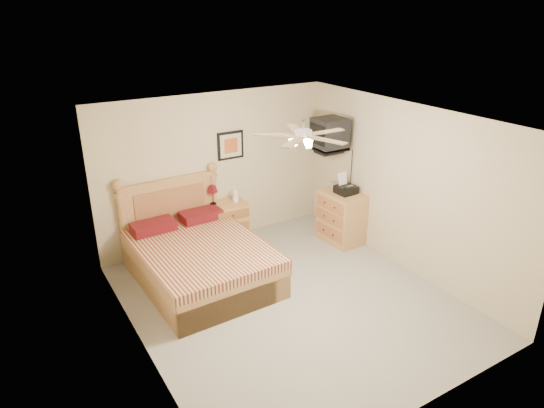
{
  "coord_description": "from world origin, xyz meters",
  "views": [
    {
      "loc": [
        -3.13,
        -4.64,
        3.77
      ],
      "look_at": [
        0.25,
        0.9,
        1.06
      ],
      "focal_mm": 32.0,
      "sensor_mm": 36.0,
      "label": 1
    }
  ],
  "objects": [
    {
      "name": "nightstand",
      "position": [
        0.04,
        2.0,
        0.36
      ],
      "size": [
        0.69,
        0.53,
        0.72
      ],
      "primitive_type": "cube",
      "rotation": [
        0.0,
        0.0,
        -0.04
      ],
      "color": "#BF7C40",
      "rests_on": "ground"
    },
    {
      "name": "wall_right",
      "position": [
        2.0,
        0.0,
        1.25
      ],
      "size": [
        0.04,
        4.5,
        2.5
      ],
      "primitive_type": "cube",
      "color": "beige",
      "rests_on": "ground"
    },
    {
      "name": "ceiling",
      "position": [
        0.0,
        0.0,
        2.5
      ],
      "size": [
        4.0,
        4.5,
        0.04
      ],
      "primitive_type": "cube",
      "color": "white",
      "rests_on": "ground"
    },
    {
      "name": "fax_machine",
      "position": [
        1.76,
        1.05,
        1.04
      ],
      "size": [
        0.32,
        0.34,
        0.33
      ],
      "primitive_type": null,
      "rotation": [
        0.0,
        0.0,
        0.03
      ],
      "color": "black",
      "rests_on": "dresser"
    },
    {
      "name": "lotion_bottle",
      "position": [
        0.21,
        1.99,
        0.85
      ],
      "size": [
        0.11,
        0.12,
        0.26
      ],
      "primitive_type": "imported",
      "rotation": [
        0.0,
        0.0,
        -0.17
      ],
      "color": "white",
      "rests_on": "nightstand"
    },
    {
      "name": "dresser",
      "position": [
        1.73,
        1.08,
        0.44
      ],
      "size": [
        0.54,
        0.76,
        0.87
      ],
      "primitive_type": "cube",
      "rotation": [
        0.0,
        0.0,
        0.04
      ],
      "color": "tan",
      "rests_on": "ground"
    },
    {
      "name": "magazine_lower",
      "position": [
        1.73,
        1.39,
        0.89
      ],
      "size": [
        0.3,
        0.35,
        0.03
      ],
      "primitive_type": "imported",
      "rotation": [
        0.0,
        0.0,
        -0.3
      ],
      "color": "beige",
      "rests_on": "dresser"
    },
    {
      "name": "floor",
      "position": [
        0.0,
        0.0,
        0.0
      ],
      "size": [
        4.5,
        4.5,
        0.0
      ],
      "primitive_type": "plane",
      "color": "gray",
      "rests_on": "ground"
    },
    {
      "name": "magazine_upper",
      "position": [
        1.77,
        1.38,
        0.91
      ],
      "size": [
        0.27,
        0.33,
        0.02
      ],
      "primitive_type": "imported",
      "rotation": [
        0.0,
        0.0,
        -0.22
      ],
      "color": "gray",
      "rests_on": "magazine_lower"
    },
    {
      "name": "bed",
      "position": [
        -0.81,
        1.12,
        0.7
      ],
      "size": [
        1.71,
        2.21,
        1.4
      ],
      "primitive_type": null,
      "rotation": [
        0.0,
        0.0,
        0.03
      ],
      "color": "olive",
      "rests_on": "ground"
    },
    {
      "name": "ceiling_fan",
      "position": [
        0.0,
        -0.2,
        2.36
      ],
      "size": [
        1.14,
        1.14,
        0.28
      ],
      "primitive_type": null,
      "color": "white",
      "rests_on": "ceiling"
    },
    {
      "name": "table_lamp",
      "position": [
        -0.14,
        2.1,
        0.88
      ],
      "size": [
        0.21,
        0.21,
        0.32
      ],
      "primitive_type": null,
      "rotation": [
        0.0,
        0.0,
        -0.22
      ],
      "color": "maroon",
      "rests_on": "nightstand"
    },
    {
      "name": "wall_back",
      "position": [
        0.0,
        2.25,
        1.25
      ],
      "size": [
        4.0,
        0.04,
        2.5
      ],
      "primitive_type": "cube",
      "color": "beige",
      "rests_on": "ground"
    },
    {
      "name": "framed_picture",
      "position": [
        0.27,
        2.23,
        1.62
      ],
      "size": [
        0.46,
        0.04,
        0.46
      ],
      "primitive_type": "cube",
      "color": "black",
      "rests_on": "wall_back"
    },
    {
      "name": "wall_front",
      "position": [
        0.0,
        -2.25,
        1.25
      ],
      "size": [
        4.0,
        0.04,
        2.5
      ],
      "primitive_type": "cube",
      "color": "beige",
      "rests_on": "ground"
    },
    {
      "name": "wall_tv",
      "position": [
        1.75,
        1.34,
        1.81
      ],
      "size": [
        0.56,
        0.46,
        0.58
      ],
      "primitive_type": null,
      "color": "black",
      "rests_on": "wall_right"
    },
    {
      "name": "wall_left",
      "position": [
        -2.0,
        0.0,
        1.25
      ],
      "size": [
        0.04,
        4.5,
        2.5
      ],
      "primitive_type": "cube",
      "color": "beige",
      "rests_on": "ground"
    }
  ]
}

